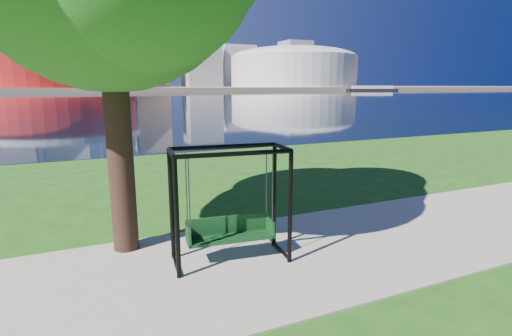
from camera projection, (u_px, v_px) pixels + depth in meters
ground at (250, 251)px, 7.84m from camera, size 900.00×900.00×0.00m
path at (261, 260)px, 7.39m from camera, size 120.00×4.00×0.03m
river at (85, 98)px, 98.73m from camera, size 900.00×180.00×0.02m
far_bank at (76, 88)px, 280.31m from camera, size 900.00×228.00×2.00m
stadium at (54, 64)px, 210.29m from camera, size 83.00×83.00×32.00m
arena at (294, 66)px, 268.77m from camera, size 84.00×84.00×26.56m
skyline at (64, 38)px, 283.41m from camera, size 392.00×66.00×96.50m
swing at (230, 208)px, 7.21m from camera, size 2.17×1.14×2.13m
barge at (372, 88)px, 235.14m from camera, size 29.63×17.84×2.88m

